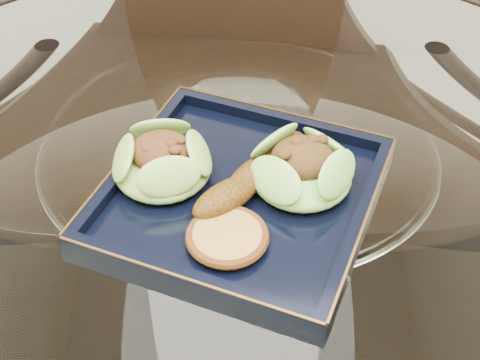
{
  "coord_description": "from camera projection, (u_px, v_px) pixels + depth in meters",
  "views": [
    {
      "loc": [
        0.01,
        -0.55,
        1.27
      ],
      "look_at": [
        0.0,
        -0.05,
        0.8
      ],
      "focal_mm": 50.0,
      "sensor_mm": 36.0,
      "label": 1
    }
  ],
  "objects": [
    {
      "name": "crumb_patty",
      "position": [
        227.0,
        238.0,
        0.65
      ],
      "size": [
        0.09,
        0.09,
        0.01
      ],
      "primitive_type": "cylinder",
      "rotation": [
        0.0,
        0.0,
        -0.34
      ],
      "color": "#A87B38",
      "rests_on": "navy_plate"
    },
    {
      "name": "navy_plate",
      "position": [
        240.0,
        201.0,
        0.71
      ],
      "size": [
        0.35,
        0.35,
        0.02
      ],
      "primitive_type": "cube",
      "rotation": [
        0.0,
        0.0,
        -0.37
      ],
      "color": "black",
      "rests_on": "dining_table"
    },
    {
      "name": "roasted_plantain",
      "position": [
        255.0,
        175.0,
        0.7
      ],
      "size": [
        0.13,
        0.15,
        0.03
      ],
      "primitive_type": "ellipsoid",
      "rotation": [
        0.0,
        0.0,
        0.85
      ],
      "color": "#663D0A",
      "rests_on": "navy_plate"
    },
    {
      "name": "dining_chair",
      "position": [
        224.0,
        159.0,
        1.18
      ],
      "size": [
        0.43,
        0.43,
        0.88
      ],
      "rotation": [
        0.0,
        0.0,
        -0.14
      ],
      "color": "black",
      "rests_on": "ground"
    },
    {
      "name": "dining_table",
      "position": [
        239.0,
        269.0,
        0.86
      ],
      "size": [
        1.13,
        1.13,
        0.77
      ],
      "color": "white",
      "rests_on": "ground"
    },
    {
      "name": "lettuce_wrap_left",
      "position": [
        162.0,
        164.0,
        0.71
      ],
      "size": [
        0.13,
        0.13,
        0.04
      ],
      "primitive_type": "ellipsoid",
      "rotation": [
        0.0,
        0.0,
        -0.23
      ],
      "color": "#5D972C",
      "rests_on": "navy_plate"
    },
    {
      "name": "lettuce_wrap_right",
      "position": [
        302.0,
        171.0,
        0.7
      ],
      "size": [
        0.14,
        0.14,
        0.04
      ],
      "primitive_type": "ellipsoid",
      "rotation": [
        0.0,
        0.0,
        0.43
      ],
      "color": "#59A32F",
      "rests_on": "navy_plate"
    }
  ]
}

